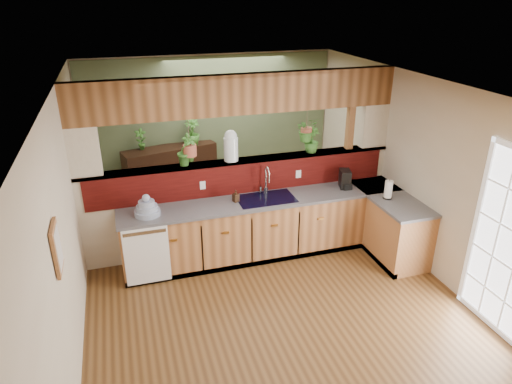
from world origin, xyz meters
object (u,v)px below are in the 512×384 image
object	(u,v)px
faucet	(266,179)
shelving_console	(172,176)
paper_towel	(388,190)
soap_dispenser	(236,196)
dish_stack	(147,209)
coffee_maker	(345,180)
glass_jar	(231,145)

from	to	relation	value
faucet	shelving_console	world-z (taller)	faucet
faucet	paper_towel	world-z (taller)	faucet
soap_dispenser	shelving_console	distance (m)	2.38
dish_stack	coffee_maker	distance (m)	2.91
faucet	paper_towel	size ratio (longest dim) A/B	1.49
coffee_maker	soap_dispenser	bearing A→B (deg)	-163.78
coffee_maker	glass_jar	world-z (taller)	glass_jar
paper_towel	coffee_maker	bearing A→B (deg)	127.47
soap_dispenser	glass_jar	xyz separation A→B (m)	(0.03, 0.34, 0.63)
glass_jar	paper_towel	bearing A→B (deg)	-22.88
faucet	soap_dispenser	bearing A→B (deg)	-165.73
soap_dispenser	glass_jar	bearing A→B (deg)	84.98
coffee_maker	paper_towel	world-z (taller)	paper_towel
dish_stack	paper_towel	size ratio (longest dim) A/B	1.19
paper_towel	shelving_console	size ratio (longest dim) A/B	0.17
paper_towel	shelving_console	world-z (taller)	paper_towel
soap_dispenser	coffee_maker	world-z (taller)	coffee_maker
dish_stack	coffee_maker	world-z (taller)	dish_stack
dish_stack	paper_towel	world-z (taller)	dish_stack
dish_stack	faucet	bearing A→B (deg)	6.30
dish_stack	paper_towel	bearing A→B (deg)	-8.01
faucet	shelving_console	distance (m)	2.48
dish_stack	glass_jar	world-z (taller)	glass_jar
soap_dispenser	paper_towel	distance (m)	2.16
faucet	coffee_maker	world-z (taller)	faucet
shelving_console	faucet	bearing A→B (deg)	-76.04
soap_dispenser	coffee_maker	size ratio (longest dim) A/B	0.63
paper_towel	faucet	bearing A→B (deg)	157.74
dish_stack	coffee_maker	size ratio (longest dim) A/B	1.25
dish_stack	glass_jar	distance (m)	1.45
dish_stack	soap_dispenser	world-z (taller)	dish_stack
coffee_maker	glass_jar	bearing A→B (deg)	-175.38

